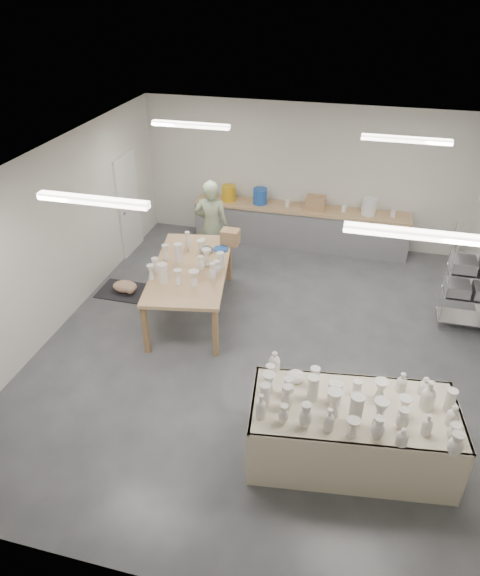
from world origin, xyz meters
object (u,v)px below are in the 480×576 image
(drying_table, at_px, (351,431))
(red_stool, at_px, (216,249))
(work_table, at_px, (194,266))
(potter, at_px, (211,226))

(drying_table, relative_size, red_stool, 6.14)
(drying_table, distance_m, work_table, 3.94)
(work_table, distance_m, potter, 1.58)
(potter, bearing_deg, red_stool, -96.80)
(drying_table, relative_size, potter, 1.38)
(drying_table, height_order, red_stool, drying_table)
(potter, bearing_deg, work_table, 89.29)
(work_table, distance_m, red_stool, 1.96)
(work_table, bearing_deg, red_stool, 84.98)
(potter, distance_m, red_stool, 0.70)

